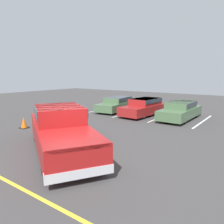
# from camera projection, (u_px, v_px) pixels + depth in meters

# --- Properties ---
(ground_plane) EXTENTS (60.00, 60.00, 0.00)m
(ground_plane) POSITION_uv_depth(u_px,v_px,m) (71.00, 155.00, 8.55)
(ground_plane) COLOR #423F3F
(stall_stripe_a) EXTENTS (0.12, 4.97, 0.01)m
(stall_stripe_a) POSITION_uv_depth(u_px,v_px,m) (102.00, 109.00, 19.71)
(stall_stripe_a) COLOR white
(stall_stripe_a) RESTS_ON ground_plane
(stall_stripe_b) EXTENTS (0.12, 4.97, 0.01)m
(stall_stripe_b) POSITION_uv_depth(u_px,v_px,m) (130.00, 113.00, 18.05)
(stall_stripe_b) COLOR white
(stall_stripe_b) RESTS_ON ground_plane
(stall_stripe_c) EXTENTS (0.12, 4.97, 0.01)m
(stall_stripe_c) POSITION_uv_depth(u_px,v_px,m) (162.00, 117.00, 16.39)
(stall_stripe_c) COLOR white
(stall_stripe_c) RESTS_ON ground_plane
(stall_stripe_d) EXTENTS (0.12, 4.97, 0.01)m
(stall_stripe_d) POSITION_uv_depth(u_px,v_px,m) (203.00, 121.00, 14.73)
(stall_stripe_d) COLOR white
(stall_stripe_d) RESTS_ON ground_plane
(pickup_truck) EXTENTS (6.31, 4.93, 1.85)m
(pickup_truck) POSITION_uv_depth(u_px,v_px,m) (61.00, 130.00, 8.80)
(pickup_truck) COLOR #A51919
(pickup_truck) RESTS_ON ground_plane
(parked_sedan_a) EXTENTS (2.17, 4.87, 1.20)m
(parked_sedan_a) POSITION_uv_depth(u_px,v_px,m) (117.00, 103.00, 18.87)
(parked_sedan_a) COLOR #4C6B47
(parked_sedan_a) RESTS_ON ground_plane
(parked_sedan_b) EXTENTS (2.06, 4.90, 1.30)m
(parked_sedan_b) POSITION_uv_depth(u_px,v_px,m) (145.00, 106.00, 16.90)
(parked_sedan_b) COLOR maroon
(parked_sedan_b) RESTS_ON ground_plane
(parked_sedan_c) EXTENTS (1.79, 4.62, 1.25)m
(parked_sedan_c) POSITION_uv_depth(u_px,v_px,m) (180.00, 110.00, 15.35)
(parked_sedan_c) COLOR #4C6B47
(parked_sedan_c) RESTS_ON ground_plane
(traffic_cone) EXTENTS (0.47, 0.47, 0.68)m
(traffic_cone) POSITION_uv_depth(u_px,v_px,m) (24.00, 123.00, 12.84)
(traffic_cone) COLOR black
(traffic_cone) RESTS_ON ground_plane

